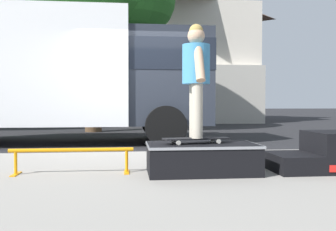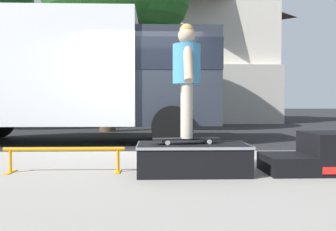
{
  "view_description": "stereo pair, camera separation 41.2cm",
  "coord_description": "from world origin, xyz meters",
  "px_view_note": "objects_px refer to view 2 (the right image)",
  "views": [
    {
      "loc": [
        -0.2,
        -6.82,
        0.93
      ],
      "look_at": [
        0.42,
        -0.93,
        0.75
      ],
      "focal_mm": 39.46,
      "sensor_mm": 36.0,
      "label": 1
    },
    {
      "loc": [
        0.21,
        -6.84,
        0.93
      ],
      "look_at": [
        0.42,
        -0.93,
        0.75
      ],
      "focal_mm": 39.46,
      "sensor_mm": 36.0,
      "label": 2
    }
  ],
  "objects_px": {
    "skateboard": "(186,139)",
    "skater_kid": "(187,71)",
    "grind_rail": "(64,154)",
    "skate_box": "(192,157)",
    "kicker_ramp": "(315,156)",
    "box_truck": "(74,73)"
  },
  "relations": [
    {
      "from": "skateboard",
      "to": "skater_kid",
      "type": "distance_m",
      "value": 0.79
    },
    {
      "from": "grind_rail",
      "to": "skater_kid",
      "type": "distance_m",
      "value": 1.75
    },
    {
      "from": "skater_kid",
      "to": "skate_box",
      "type": "bearing_deg",
      "value": -8.37
    },
    {
      "from": "skateboard",
      "to": "skater_kid",
      "type": "relative_size",
      "value": 0.61
    },
    {
      "from": "kicker_ramp",
      "to": "grind_rail",
      "type": "xyz_separation_m",
      "value": [
        -2.97,
        0.13,
        0.03
      ]
    },
    {
      "from": "skateboard",
      "to": "kicker_ramp",
      "type": "bearing_deg",
      "value": -0.4
    },
    {
      "from": "skate_box",
      "to": "box_truck",
      "type": "distance_m",
      "value": 5.51
    },
    {
      "from": "skate_box",
      "to": "skater_kid",
      "type": "xyz_separation_m",
      "value": [
        -0.07,
        0.01,
        1.01
      ]
    },
    {
      "from": "kicker_ramp",
      "to": "skateboard",
      "type": "bearing_deg",
      "value": 179.6
    },
    {
      "from": "kicker_ramp",
      "to": "box_truck",
      "type": "relative_size",
      "value": 0.15
    },
    {
      "from": "skater_kid",
      "to": "box_truck",
      "type": "distance_m",
      "value": 5.3
    },
    {
      "from": "grind_rail",
      "to": "skater_kid",
      "type": "height_order",
      "value": "skater_kid"
    },
    {
      "from": "skate_box",
      "to": "grind_rail",
      "type": "relative_size",
      "value": 0.9
    },
    {
      "from": "grind_rail",
      "to": "skate_box",
      "type": "bearing_deg",
      "value": -4.78
    },
    {
      "from": "kicker_ramp",
      "to": "skater_kid",
      "type": "relative_size",
      "value": 0.76
    },
    {
      "from": "skate_box",
      "to": "skateboard",
      "type": "xyz_separation_m",
      "value": [
        -0.07,
        0.01,
        0.22
      ]
    },
    {
      "from": "skate_box",
      "to": "skateboard",
      "type": "relative_size",
      "value": 1.6
    },
    {
      "from": "box_truck",
      "to": "skateboard",
      "type": "bearing_deg",
      "value": -63.95
    },
    {
      "from": "grind_rail",
      "to": "skateboard",
      "type": "height_order",
      "value": "skateboard"
    },
    {
      "from": "skate_box",
      "to": "box_truck",
      "type": "height_order",
      "value": "box_truck"
    },
    {
      "from": "skate_box",
      "to": "kicker_ramp",
      "type": "distance_m",
      "value": 1.45
    },
    {
      "from": "skater_kid",
      "to": "box_truck",
      "type": "bearing_deg",
      "value": 116.05
    }
  ]
}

